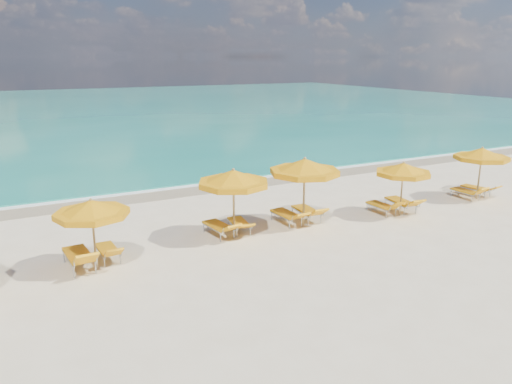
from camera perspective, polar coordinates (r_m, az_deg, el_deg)
name	(u,v)px	position (r m, az deg, el deg)	size (l,w,h in m)	color
ground_plane	(275,235)	(17.67, 2.24, -4.89)	(120.00, 120.00, 0.00)	beige
ocean	(75,110)	(63.25, -19.95, 8.80)	(120.00, 80.00, 0.30)	#167C67
wet_sand_band	(200,187)	(24.09, -6.45, 0.52)	(120.00, 2.60, 0.01)	tan
foam_line	(194,184)	(24.82, -7.11, 0.93)	(120.00, 1.20, 0.03)	white
whitecap_near	(46,163)	(32.08, -22.85, 3.10)	(14.00, 0.36, 0.05)	white
whitecap_far	(218,132)	(42.14, -4.40, 6.88)	(18.00, 0.30, 0.05)	white
umbrella_1	(91,209)	(15.00, -18.29, -1.86)	(2.33, 2.33, 2.19)	tan
umbrella_2	(233,179)	(16.74, -2.59, 1.53)	(2.60, 2.60, 2.48)	tan
umbrella_3	(305,167)	(18.06, 5.58, 2.82)	(2.66, 2.66, 2.60)	tan
umbrella_4	(403,170)	(20.09, 16.47, 2.47)	(2.72, 2.72, 2.18)	tan
umbrella_5	(482,154)	(23.66, 24.40, 3.93)	(2.48, 2.48, 2.34)	tan
lounger_1_left	(79,261)	(15.75, -19.52, -7.42)	(0.83, 2.06, 0.89)	#A5A8AD
lounger_1_right	(108,254)	(16.15, -16.54, -6.78)	(0.62, 1.66, 0.70)	#A5A8AD
lounger_2_left	(219,230)	(17.52, -4.23, -4.36)	(0.81, 1.86, 0.72)	#A5A8AD
lounger_2_right	(239,226)	(17.89, -1.91, -3.96)	(0.78, 1.75, 0.62)	#A5A8AD
lounger_3_left	(287,218)	(18.75, 3.56, -3.00)	(0.71, 1.89, 0.73)	#A5A8AD
lounger_3_right	(307,214)	(19.25, 5.86, -2.55)	(0.71, 1.90, 0.76)	#A5A8AD
lounger_4_left	(382,209)	(20.52, 14.19, -1.88)	(0.63, 1.68, 0.74)	#A5A8AD
lounger_4_right	(401,205)	(21.10, 16.27, -1.49)	(0.83, 1.96, 0.78)	#A5A8AD
lounger_5_left	(466,194)	(23.87, 22.86, -0.24)	(0.59, 1.66, 0.74)	#A5A8AD
lounger_5_right	(477,191)	(24.68, 23.90, 0.12)	(0.86, 1.76, 0.63)	#A5A8AD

